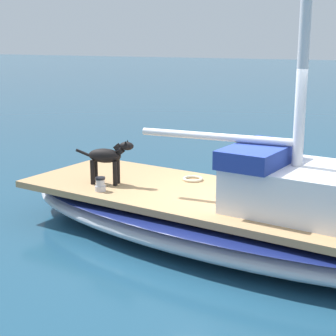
{
  "coord_description": "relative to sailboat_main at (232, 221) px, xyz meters",
  "views": [
    {
      "loc": [
        7.07,
        2.1,
        2.91
      ],
      "look_at": [
        0.0,
        -1.0,
        1.01
      ],
      "focal_mm": 58.09,
      "sensor_mm": 36.0,
      "label": 1
    }
  ],
  "objects": [
    {
      "name": "coiled_rope",
      "position": [
        -0.72,
        -0.89,
        0.35
      ],
      "size": [
        0.32,
        0.32,
        0.04
      ],
      "primitive_type": "torus",
      "color": "beige",
      "rests_on": "sailboat_main"
    },
    {
      "name": "deck_winch",
      "position": [
        0.4,
        -1.92,
        0.42
      ],
      "size": [
        0.16,
        0.16,
        0.21
      ],
      "color": "#B7B7BC",
      "rests_on": "sailboat_main"
    },
    {
      "name": "dog_black",
      "position": [
        0.01,
        -2.01,
        0.75
      ],
      "size": [
        0.31,
        0.94,
        0.7
      ],
      "color": "black",
      "rests_on": "sailboat_main"
    },
    {
      "name": "sailboat_main",
      "position": [
        0.0,
        0.0,
        0.0
      ],
      "size": [
        3.69,
        7.55,
        0.66
      ],
      "color": "#B2B7C1",
      "rests_on": "ground"
    },
    {
      "name": "ground_plane",
      "position": [
        0.0,
        0.0,
        -0.34
      ],
      "size": [
        120.0,
        120.0,
        0.0
      ],
      "primitive_type": "plane",
      "color": "navy"
    },
    {
      "name": "mooring_buoy",
      "position": [
        -3.73,
        -0.67,
        -0.12
      ],
      "size": [
        0.44,
        0.44,
        0.44
      ],
      "primitive_type": "sphere",
      "color": "yellow",
      "rests_on": "ground"
    },
    {
      "name": "cabin_house",
      "position": [
        0.2,
        1.1,
        0.67
      ],
      "size": [
        1.75,
        2.43,
        0.84
      ],
      "color": "silver",
      "rests_on": "sailboat_main"
    }
  ]
}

